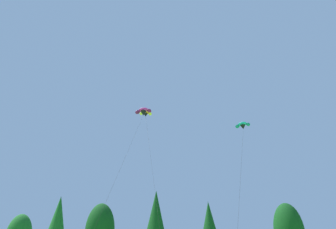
{
  "coord_description": "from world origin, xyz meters",
  "views": [
    {
      "loc": [
        2.64,
        -0.96,
        2.82
      ],
      "look_at": [
        -0.32,
        25.51,
        15.81
      ],
      "focal_mm": 31.94,
      "sensor_mm": 36.0,
      "label": 1
    }
  ],
  "objects": [
    {
      "name": "treeline_tree_b",
      "position": [
        -23.74,
        53.73,
        8.55
      ],
      "size": [
        4.6,
        4.6,
        13.65
      ],
      "color": "#472D19",
      "rests_on": "ground_plane"
    },
    {
      "name": "treeline_tree_e",
      "position": [
        3.7,
        55.25,
        7.76
      ],
      "size": [
        4.33,
        4.33,
        12.39
      ],
      "color": "#472D19",
      "rests_on": "ground_plane"
    },
    {
      "name": "treeline_tree_d",
      "position": [
        -5.45,
        52.48,
        8.76
      ],
      "size": [
        4.68,
        4.68,
        13.98
      ],
      "color": "#472D19",
      "rests_on": "ground_plane"
    },
    {
      "name": "parafoil_kite_mid_orange",
      "position": [
        -6.33,
        44.61,
        25.52
      ],
      "size": [
        7.0,
        20.12,
        24.54
      ],
      "color": "orange"
    },
    {
      "name": "parafoil_kite_far_teal",
      "position": [
        8.63,
        37.06,
        19.25
      ],
      "size": [
        5.1,
        15.27,
        18.19
      ],
      "color": "teal"
    },
    {
      "name": "parafoil_kite_high_magenta",
      "position": [
        -5.7,
        39.42,
        23.33
      ],
      "size": [
        2.81,
        16.77,
        22.41
      ],
      "color": "#D12893"
    }
  ]
}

